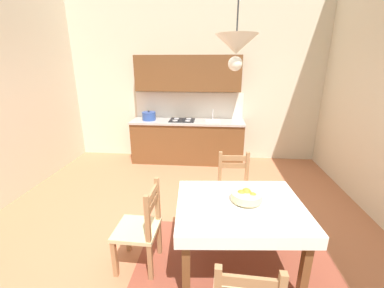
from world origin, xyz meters
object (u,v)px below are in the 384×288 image
dining_chair_tv_side (141,229)px  dining_chair_kitchen_side (234,190)px  kitchen_cabinetry (187,122)px  pendant_lamp (236,45)px  fruit_bowl (246,196)px  dining_table (239,216)px

dining_chair_tv_side → dining_chair_kitchen_side: bearing=41.8°
dining_chair_kitchen_side → dining_chair_tv_side: bearing=-138.2°
kitchen_cabinetry → pendant_lamp: size_ratio=2.93×
dining_chair_tv_side → dining_chair_kitchen_side: same height
dining_chair_tv_side → fruit_bowl: (1.04, 0.10, 0.37)m
fruit_bowl → pendant_lamp: size_ratio=0.37×
dining_chair_kitchen_side → pendant_lamp: pendant_lamp is taller
kitchen_cabinetry → dining_chair_tv_side: kitchen_cabinetry is taller
kitchen_cabinetry → dining_chair_kitchen_side: bearing=-68.5°
dining_table → fruit_bowl: fruit_bowl is taller
dining_table → pendant_lamp: 1.55m
dining_table → dining_chair_tv_side: 1.00m
dining_chair_tv_side → dining_chair_kitchen_side: 1.33m
kitchen_cabinetry → dining_table: size_ratio=1.84×
kitchen_cabinetry → fruit_bowl: bearing=-73.1°
dining_table → pendant_lamp: bearing=-140.9°
kitchen_cabinetry → dining_chair_kitchen_side: size_ratio=2.54×
kitchen_cabinetry → pendant_lamp: pendant_lamp is taller
kitchen_cabinetry → dining_table: (0.83, -2.98, -0.24)m
kitchen_cabinetry → dining_table: 3.10m
kitchen_cabinetry → dining_chair_kitchen_side: 2.34m
dining_table → pendant_lamp: (-0.12, -0.10, 1.54)m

